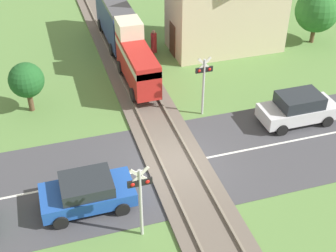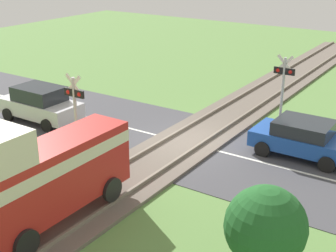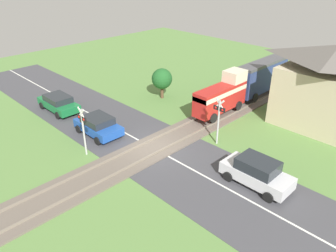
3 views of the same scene
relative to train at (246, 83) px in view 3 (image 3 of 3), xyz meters
name	(u,v)px [view 3 (image 3 of 3)]	position (x,y,z in m)	size (l,w,h in m)	color
ground_plane	(153,149)	(0.00, -10.70, -1.86)	(60.00, 60.00, 0.00)	#5B8442
road_surface	(153,148)	(0.00, -10.70, -1.85)	(48.00, 6.40, 0.02)	#424247
track_bed	(153,148)	(0.00, -10.70, -1.80)	(2.80, 48.00, 0.24)	#665B51
train	(246,83)	(0.00, 0.00, 0.00)	(1.58, 11.95, 3.18)	red
car_near_crossing	(98,125)	(-4.25, -12.14, -1.12)	(3.72, 2.01, 1.40)	#1E4CA8
car_far_side	(257,172)	(6.90, -9.26, -1.03)	(3.92, 1.85, 1.62)	silver
car_behind_queue	(59,103)	(-9.98, -12.14, -1.14)	(4.15, 1.91, 1.35)	#197038
crossing_signal_west_approach	(83,125)	(-2.55, -14.26, 0.24)	(0.90, 0.18, 3.30)	#B7B7B7
crossing_signal_east_approach	(219,116)	(2.55, -7.15, 0.24)	(0.90, 0.18, 3.30)	#B7B7B7
station_building	(329,91)	(6.72, -0.05, 1.21)	(7.68, 3.89, 6.30)	#C6B793
pedestrian_by_station	(270,101)	(2.11, 0.64, -1.16)	(0.38, 0.38, 1.54)	#B2282D
tree_roadside_hedge	(162,79)	(-5.99, -4.14, -0.06)	(1.83, 1.83, 2.74)	brown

